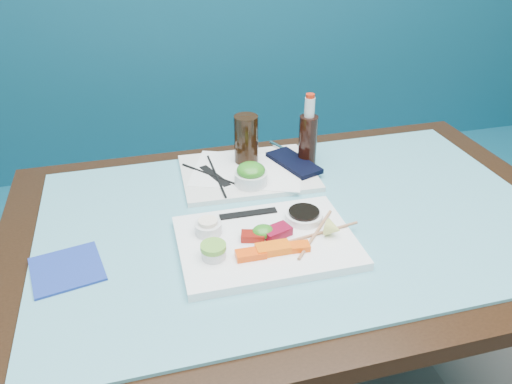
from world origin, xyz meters
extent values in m
cube|color=navy|center=(0.00, 2.22, 0.23)|extent=(3.00, 0.55, 0.45)
cube|color=navy|center=(0.00, 2.44, 0.70)|extent=(3.00, 0.12, 0.95)
cube|color=black|center=(0.00, 1.45, 0.73)|extent=(1.40, 0.90, 0.04)
cylinder|color=black|center=(-0.62, 1.82, 0.35)|extent=(0.06, 0.06, 0.71)
cylinder|color=black|center=(0.62, 1.82, 0.35)|extent=(0.06, 0.06, 0.71)
cube|color=#59A4B3|center=(0.00, 1.45, 0.75)|extent=(1.22, 0.76, 0.01)
cube|color=white|center=(-0.10, 1.36, 0.77)|extent=(0.39, 0.28, 0.02)
cube|color=#FF4B0A|center=(-0.15, 1.30, 0.79)|extent=(0.06, 0.03, 0.02)
cube|color=#FF610A|center=(-0.10, 1.31, 0.79)|extent=(0.07, 0.04, 0.02)
cube|color=#FF540A|center=(-0.05, 1.30, 0.78)|extent=(0.06, 0.03, 0.01)
cube|color=maroon|center=(-0.13, 1.36, 0.79)|extent=(0.06, 0.04, 0.02)
cube|color=maroon|center=(-0.08, 1.36, 0.79)|extent=(0.07, 0.06, 0.02)
ellipsoid|color=#2C7C1C|center=(-0.11, 1.37, 0.79)|extent=(0.06, 0.06, 0.03)
cylinder|color=silver|center=(-0.23, 1.32, 0.79)|extent=(0.06, 0.06, 0.02)
cylinder|color=#66A836|center=(-0.23, 1.32, 0.80)|extent=(0.06, 0.06, 0.01)
cylinder|color=silver|center=(-0.22, 1.41, 0.79)|extent=(0.06, 0.06, 0.03)
cylinder|color=#FFEAD1|center=(-0.22, 1.41, 0.81)|extent=(0.06, 0.06, 0.01)
cylinder|color=white|center=(0.00, 1.41, 0.79)|extent=(0.11, 0.11, 0.02)
cylinder|color=black|center=(0.00, 1.41, 0.80)|extent=(0.08, 0.08, 0.01)
cone|color=#D1D866|center=(0.04, 1.33, 0.80)|extent=(0.05, 0.05, 0.04)
cube|color=black|center=(-0.12, 1.46, 0.78)|extent=(0.14, 0.02, 0.00)
cylinder|color=#AA7350|center=(0.01, 1.34, 0.78)|extent=(0.14, 0.16, 0.01)
cylinder|color=#9D694A|center=(0.02, 1.34, 0.78)|extent=(0.20, 0.04, 0.01)
cube|color=silver|center=(-0.06, 1.68, 0.76)|extent=(0.37, 0.29, 0.01)
cube|color=white|center=(-0.06, 1.68, 0.77)|extent=(0.35, 0.30, 0.00)
cylinder|color=white|center=(-0.07, 1.61, 0.79)|extent=(0.11, 0.11, 0.03)
ellipsoid|color=#2D7F1D|center=(-0.07, 1.61, 0.81)|extent=(0.09, 0.09, 0.04)
cylinder|color=black|center=(-0.05, 1.74, 0.84)|extent=(0.08, 0.08, 0.14)
cube|color=black|center=(0.07, 1.68, 0.78)|extent=(0.13, 0.19, 0.01)
cylinder|color=silver|center=(0.06, 1.79, 0.78)|extent=(0.05, 0.09, 0.01)
cylinder|color=black|center=(-0.16, 1.67, 0.77)|extent=(0.15, 0.18, 0.01)
cylinder|color=black|center=(-0.16, 1.67, 0.77)|extent=(0.01, 0.24, 0.01)
cube|color=black|center=(-0.16, 1.67, 0.77)|extent=(0.07, 0.13, 0.00)
cylinder|color=black|center=(0.12, 1.70, 0.83)|extent=(0.07, 0.07, 0.15)
cylinder|color=silver|center=(0.12, 1.70, 0.93)|extent=(0.03, 0.03, 0.05)
cylinder|color=#B8220B|center=(0.12, 1.70, 0.97)|extent=(0.03, 0.03, 0.01)
cube|color=navy|center=(-0.53, 1.38, 0.76)|extent=(0.17, 0.17, 0.01)
camera|label=1|loc=(-0.36, 0.50, 1.43)|focal=35.00mm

